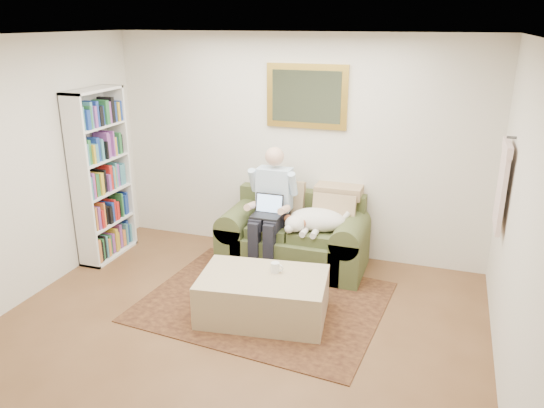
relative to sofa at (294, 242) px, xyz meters
The scene contains 12 objects.
room_shell 1.98m from the sofa, 94.04° to the right, with size 4.51×5.00×2.61m.
rug 0.98m from the sofa, 92.46° to the right, with size 2.34×1.87×0.01m, color black.
sofa is the anchor object (origin of this frame).
seated_man 0.50m from the sofa, 148.55° to the right, with size 0.54×0.77×1.38m, color #8CB4D8, non-canonical shape.
laptop 0.55m from the sofa, 138.98° to the right, with size 0.32×0.25×0.23m.
sleeping_dog 0.46m from the sofa, 15.74° to the right, with size 0.68×0.43×0.25m, color white, non-canonical shape.
ottoman 1.20m from the sofa, 87.67° to the right, with size 1.19×0.76×0.43m, color tan.
coffee_mug 1.11m from the sofa, 83.17° to the right, with size 0.08×0.08×0.10m, color white.
tv_remote 1.06m from the sofa, 84.27° to the right, with size 0.05×0.15×0.02m, color black.
bookshelf 2.38m from the sofa, 168.56° to the right, with size 0.28×0.80×2.00m, color white, non-canonical shape.
wall_mirror 1.67m from the sofa, 90.00° to the left, with size 0.94×0.04×0.72m.
hanging_shirt 2.37m from the sofa, 12.24° to the right, with size 0.06×0.52×0.90m, color beige, non-canonical shape.
Camera 1 is at (1.69, -3.38, 2.72)m, focal length 35.00 mm.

